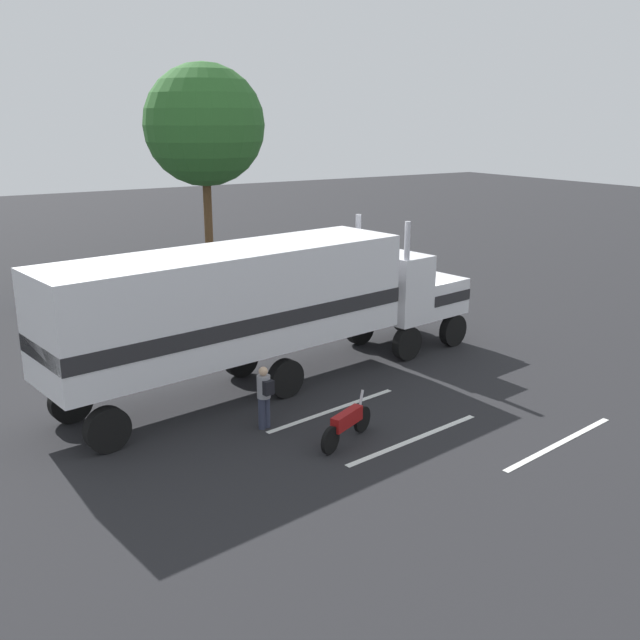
% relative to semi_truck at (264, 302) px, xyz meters
% --- Properties ---
extents(ground_plane, '(120.00, 120.00, 0.00)m').
position_rel_semi_truck_xyz_m(ground_plane, '(5.92, 0.87, -2.52)').
color(ground_plane, '#232326').
extents(lane_stripe_near, '(4.37, 0.84, 0.01)m').
position_rel_semi_truck_xyz_m(lane_stripe_near, '(0.64, -2.63, -2.52)').
color(lane_stripe_near, silver).
rests_on(lane_stripe_near, ground_plane).
extents(lane_stripe_mid, '(4.38, 0.73, 0.01)m').
position_rel_semi_truck_xyz_m(lane_stripe_mid, '(1.33, -5.20, -2.52)').
color(lane_stripe_mid, silver).
rests_on(lane_stripe_mid, ground_plane).
extents(lane_stripe_far, '(4.38, 0.80, 0.01)m').
position_rel_semi_truck_xyz_m(lane_stripe_far, '(4.15, -7.24, -2.52)').
color(lane_stripe_far, silver).
rests_on(lane_stripe_far, ground_plane).
extents(semi_truck, '(14.37, 4.73, 4.50)m').
position_rel_semi_truck_xyz_m(semi_truck, '(0.00, 0.00, 0.00)').
color(semi_truck, white).
rests_on(semi_truck, ground_plane).
extents(person_bystander, '(0.34, 0.47, 1.63)m').
position_rel_semi_truck_xyz_m(person_bystander, '(-1.43, -2.67, -1.63)').
color(person_bystander, '#2D3347').
rests_on(person_bystander, ground_plane).
extents(parked_car, '(4.75, 3.37, 1.57)m').
position_rel_semi_truck_xyz_m(parked_car, '(-2.07, 13.14, -1.72)').
color(parked_car, '#234C8C').
rests_on(parked_car, ground_plane).
extents(motorcycle, '(1.97, 0.95, 1.12)m').
position_rel_semi_truck_xyz_m(motorcycle, '(-0.13, -4.43, -2.04)').
color(motorcycle, black).
rests_on(motorcycle, ground_plane).
extents(tree_center, '(6.18, 6.18, 10.30)m').
position_rel_semi_truck_xyz_m(tree_center, '(5.94, 17.58, 4.67)').
color(tree_center, brown).
rests_on(tree_center, ground_plane).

